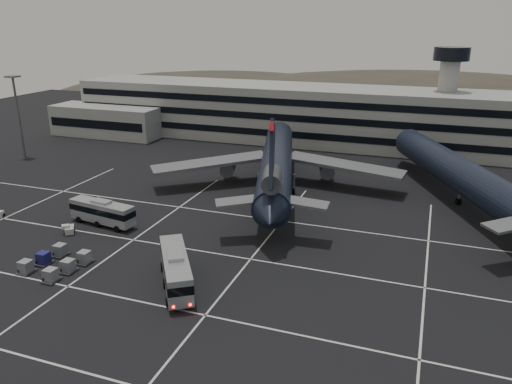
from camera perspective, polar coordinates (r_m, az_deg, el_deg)
ground at (r=68.12m, az=-11.41°, el=-7.43°), size 260.00×260.00×0.00m
lane_markings at (r=68.22m, az=-10.41°, el=-7.32°), size 90.00×55.62×0.01m
terminal at (r=129.90m, az=3.53°, el=8.91°), size 125.00×26.00×24.00m
hills at (r=226.05m, az=15.81°, el=7.76°), size 352.00×180.00×44.00m
lightpole_left at (r=124.62m, az=-25.66°, el=8.92°), size 2.40×2.40×18.28m
trijet_main at (r=90.69m, az=2.36°, el=3.30°), size 45.67×56.73×18.08m
trijet_far at (r=89.79m, az=22.77°, el=1.73°), size 31.51×54.39×18.08m
bus_near at (r=60.03m, az=-9.15°, el=-8.56°), size 9.23×11.87×4.37m
bus_far at (r=80.02m, az=-17.17°, el=-2.12°), size 11.45×4.18×3.95m
tug_b at (r=78.91m, az=-20.53°, el=-4.02°), size 2.36×2.53×1.40m
uld_cluster at (r=68.90m, az=-21.92°, el=-7.46°), size 7.21×8.19×1.66m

